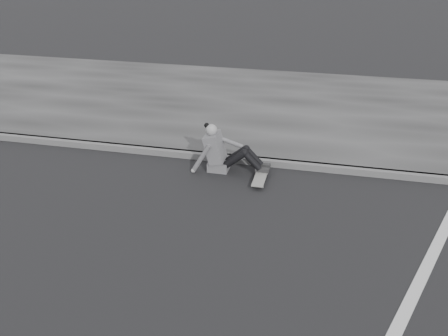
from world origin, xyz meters
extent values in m
plane|color=black|center=(0.00, 0.00, 0.00)|extent=(80.00, 80.00, 0.00)
cube|color=#555555|center=(0.00, 2.58, 0.06)|extent=(24.00, 0.16, 0.12)
cube|color=#333333|center=(0.00, 5.60, 0.06)|extent=(24.00, 6.00, 0.12)
cylinder|color=#A9A9A3|center=(0.53, 1.69, 0.03)|extent=(0.03, 0.05, 0.05)
cylinder|color=#A9A9A3|center=(0.68, 1.69, 0.03)|extent=(0.03, 0.05, 0.05)
cylinder|color=#A9A9A3|center=(0.53, 2.21, 0.03)|extent=(0.03, 0.05, 0.05)
cylinder|color=#A9A9A3|center=(0.68, 2.21, 0.03)|extent=(0.03, 0.05, 0.05)
cube|color=#2E2E30|center=(0.60, 1.69, 0.06)|extent=(0.16, 0.04, 0.03)
cube|color=#2E2E30|center=(0.60, 2.21, 0.06)|extent=(0.16, 0.04, 0.03)
cube|color=slate|center=(0.60, 1.95, 0.08)|extent=(0.20, 0.78, 0.02)
cube|color=#575759|center=(-0.20, 2.20, 0.09)|extent=(0.36, 0.34, 0.18)
cube|color=#575759|center=(-0.27, 2.20, 0.43)|extent=(0.37, 0.40, 0.57)
cube|color=#575759|center=(-0.40, 2.20, 0.55)|extent=(0.14, 0.30, 0.20)
cylinder|color=gray|center=(-0.32, 2.20, 0.67)|extent=(0.09, 0.09, 0.08)
sphere|color=gray|center=(-0.33, 2.20, 0.76)|extent=(0.20, 0.20, 0.20)
sphere|color=black|center=(-0.42, 2.22, 0.83)|extent=(0.09, 0.09, 0.09)
cylinder|color=black|center=(0.12, 2.11, 0.28)|extent=(0.43, 0.13, 0.39)
cylinder|color=black|center=(0.12, 2.29, 0.28)|extent=(0.43, 0.13, 0.39)
cylinder|color=black|center=(0.42, 2.11, 0.28)|extent=(0.35, 0.11, 0.36)
cylinder|color=black|center=(0.42, 2.29, 0.28)|extent=(0.35, 0.11, 0.36)
sphere|color=black|center=(0.28, 2.11, 0.42)|extent=(0.13, 0.13, 0.13)
sphere|color=black|center=(0.28, 2.29, 0.42)|extent=(0.13, 0.13, 0.13)
cube|color=#282828|center=(0.60, 2.11, 0.12)|extent=(0.24, 0.08, 0.07)
cube|color=#282828|center=(0.60, 2.29, 0.12)|extent=(0.24, 0.08, 0.07)
cylinder|color=#575759|center=(-0.47, 1.99, 0.29)|extent=(0.38, 0.08, 0.58)
sphere|color=gray|center=(-0.62, 1.98, 0.04)|extent=(0.08, 0.08, 0.08)
cylinder|color=#575759|center=(-0.03, 2.36, 0.49)|extent=(0.48, 0.08, 0.21)
camera|label=1|loc=(1.68, -5.64, 4.04)|focal=40.00mm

